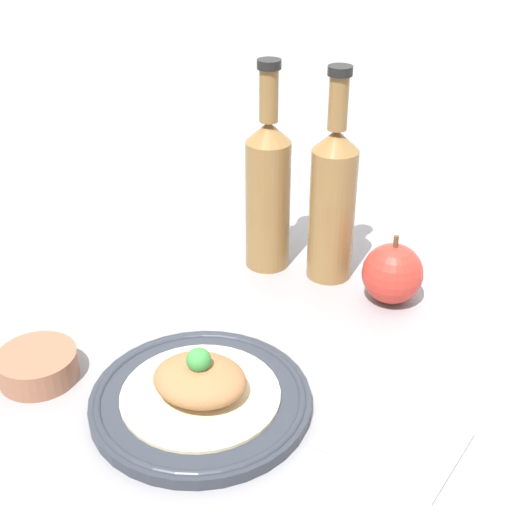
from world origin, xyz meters
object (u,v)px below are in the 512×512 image
at_px(plated_food, 200,383).
at_px(cider_bottle_right, 333,199).
at_px(cider_bottle_left, 268,190).
at_px(apple, 392,273).
at_px(plate, 201,399).
at_px(dipping_bowl, 38,366).

height_order(plated_food, cider_bottle_right, cider_bottle_right).
relative_size(cider_bottle_left, cider_bottle_right, 1.00).
relative_size(cider_bottle_left, apple, 3.08).
xyz_separation_m(cider_bottle_left, cider_bottle_right, (0.09, 0.00, 0.00)).
bearing_deg(cider_bottle_right, plate, -100.79).
distance_m(cider_bottle_right, apple, 0.13).
distance_m(plate, dipping_bowl, 0.20).
height_order(plated_food, dipping_bowl, plated_food).
bearing_deg(apple, plated_food, -118.97).
distance_m(cider_bottle_left, apple, 0.21).
height_order(plate, apple, apple).
distance_m(plated_food, dipping_bowl, 0.20).
height_order(plate, plated_food, plated_food).
xyz_separation_m(plated_food, cider_bottle_right, (0.06, 0.33, 0.09)).
bearing_deg(apple, cider_bottle_left, 168.91).
bearing_deg(cider_bottle_left, plate, -84.26).
bearing_deg(cider_bottle_left, plated_food, -84.26).
xyz_separation_m(plated_food, cider_bottle_left, (-0.03, 0.33, 0.09)).
relative_size(plate, dipping_bowl, 2.66).
relative_size(plated_food, cider_bottle_right, 0.58).
height_order(plate, cider_bottle_right, cider_bottle_right).
height_order(plate, cider_bottle_left, cider_bottle_left).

